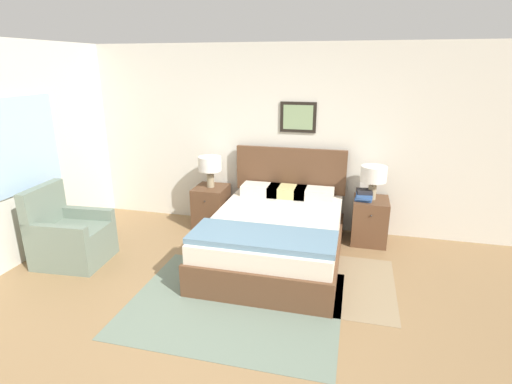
{
  "coord_description": "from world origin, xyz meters",
  "views": [
    {
      "loc": [
        1.05,
        -2.64,
        2.32
      ],
      "look_at": [
        -0.01,
        1.59,
        0.92
      ],
      "focal_mm": 28.0,
      "sensor_mm": 36.0,
      "label": 1
    }
  ],
  "objects_px": {
    "bed": "(276,235)",
    "nightstand_near_window": "(211,207)",
    "nightstand_by_door": "(370,221)",
    "table_lamp_near_window": "(210,165)",
    "armchair": "(69,238)",
    "table_lamp_by_door": "(374,175)"
  },
  "relations": [
    {
      "from": "nightstand_near_window",
      "to": "table_lamp_by_door",
      "type": "xyz_separation_m",
      "value": [
        2.26,
        0.01,
        0.63
      ]
    },
    {
      "from": "bed",
      "to": "nightstand_near_window",
      "type": "height_order",
      "value": "bed"
    },
    {
      "from": "bed",
      "to": "nightstand_near_window",
      "type": "bearing_deg",
      "value": 145.03
    },
    {
      "from": "nightstand_by_door",
      "to": "table_lamp_near_window",
      "type": "height_order",
      "value": "table_lamp_near_window"
    },
    {
      "from": "table_lamp_near_window",
      "to": "table_lamp_by_door",
      "type": "distance_m",
      "value": 2.26
    },
    {
      "from": "nightstand_by_door",
      "to": "table_lamp_near_window",
      "type": "bearing_deg",
      "value": 179.87
    },
    {
      "from": "nightstand_by_door",
      "to": "table_lamp_near_window",
      "type": "distance_m",
      "value": 2.35
    },
    {
      "from": "nightstand_near_window",
      "to": "nightstand_by_door",
      "type": "distance_m",
      "value": 2.26
    },
    {
      "from": "nightstand_by_door",
      "to": "bed",
      "type": "bearing_deg",
      "value": -145.03
    },
    {
      "from": "nightstand_near_window",
      "to": "table_lamp_by_door",
      "type": "height_order",
      "value": "table_lamp_by_door"
    },
    {
      "from": "bed",
      "to": "armchair",
      "type": "distance_m",
      "value": 2.51
    },
    {
      "from": "nightstand_near_window",
      "to": "table_lamp_near_window",
      "type": "bearing_deg",
      "value": 92.61
    },
    {
      "from": "table_lamp_by_door",
      "to": "bed",
      "type": "bearing_deg",
      "value": -144.82
    },
    {
      "from": "nightstand_near_window",
      "to": "armchair",
      "type": "bearing_deg",
      "value": -130.84
    },
    {
      "from": "armchair",
      "to": "nightstand_by_door",
      "type": "distance_m",
      "value": 3.84
    },
    {
      "from": "armchair",
      "to": "nightstand_near_window",
      "type": "height_order",
      "value": "armchair"
    },
    {
      "from": "armchair",
      "to": "nightstand_near_window",
      "type": "bearing_deg",
      "value": 134.87
    },
    {
      "from": "bed",
      "to": "table_lamp_near_window",
      "type": "distance_m",
      "value": 1.52
    },
    {
      "from": "nightstand_by_door",
      "to": "table_lamp_by_door",
      "type": "height_order",
      "value": "table_lamp_by_door"
    },
    {
      "from": "table_lamp_near_window",
      "to": "table_lamp_by_door",
      "type": "height_order",
      "value": "same"
    },
    {
      "from": "nightstand_near_window",
      "to": "table_lamp_near_window",
      "type": "relative_size",
      "value": 1.35
    },
    {
      "from": "armchair",
      "to": "table_lamp_by_door",
      "type": "height_order",
      "value": "table_lamp_by_door"
    }
  ]
}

